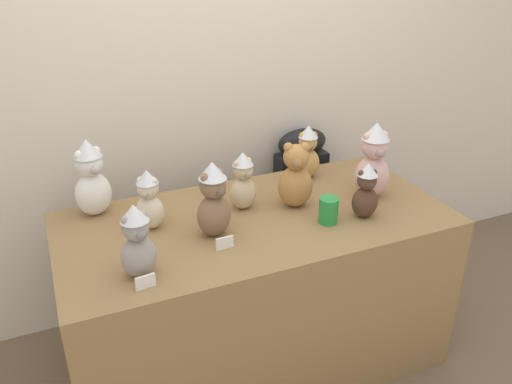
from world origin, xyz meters
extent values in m
cube|color=silver|center=(0.00, 0.90, 1.30)|extent=(7.00, 0.08, 2.60)
cube|color=olive|center=(0.00, 0.25, 0.39)|extent=(1.65, 0.79, 0.77)
cube|color=black|center=(0.50, 0.78, 0.40)|extent=(0.28, 0.12, 0.79)
ellipsoid|color=black|center=(0.50, 0.78, 0.85)|extent=(0.28, 0.12, 0.15)
ellipsoid|color=beige|center=(-0.42, 0.34, 0.84)|extent=(0.15, 0.15, 0.14)
sphere|color=beige|center=(-0.42, 0.34, 0.95)|extent=(0.09, 0.09, 0.09)
sphere|color=beige|center=(-0.45, 0.36, 0.98)|extent=(0.03, 0.03, 0.03)
sphere|color=beige|center=(-0.40, 0.33, 0.98)|extent=(0.03, 0.03, 0.03)
sphere|color=#ABA08A|center=(-0.45, 0.31, 0.94)|extent=(0.04, 0.04, 0.04)
cone|color=silver|center=(-0.42, 0.34, 1.00)|extent=(0.09, 0.09, 0.06)
ellipsoid|color=#4C3323|center=(0.42, 0.08, 0.84)|extent=(0.12, 0.11, 0.14)
sphere|color=#4C3323|center=(0.42, 0.08, 0.94)|extent=(0.08, 0.08, 0.08)
sphere|color=#4C3323|center=(0.40, 0.08, 0.97)|extent=(0.03, 0.03, 0.03)
sphere|color=#4C3323|center=(0.45, 0.07, 0.97)|extent=(0.03, 0.03, 0.03)
sphere|color=#412E23|center=(0.42, 0.04, 0.93)|extent=(0.03, 0.03, 0.03)
cone|color=silver|center=(0.42, 0.08, 0.99)|extent=(0.09, 0.09, 0.05)
ellipsoid|color=#7F6047|center=(-0.21, 0.19, 0.86)|extent=(0.17, 0.16, 0.17)
sphere|color=#7F6047|center=(-0.21, 0.19, 0.99)|extent=(0.10, 0.10, 0.10)
sphere|color=#7F6047|center=(-0.24, 0.18, 1.03)|extent=(0.04, 0.04, 0.04)
sphere|color=#7F6047|center=(-0.18, 0.20, 1.03)|extent=(0.04, 0.04, 0.04)
sphere|color=brown|center=(-0.19, 0.15, 0.98)|extent=(0.04, 0.04, 0.04)
cone|color=silver|center=(-0.21, 0.19, 1.05)|extent=(0.11, 0.11, 0.07)
ellipsoid|color=beige|center=(0.56, 0.23, 0.87)|extent=(0.18, 0.16, 0.20)
sphere|color=beige|center=(0.56, 0.23, 1.02)|extent=(0.12, 0.12, 0.12)
sphere|color=beige|center=(0.52, 0.24, 1.06)|extent=(0.04, 0.04, 0.04)
sphere|color=beige|center=(0.60, 0.23, 1.06)|extent=(0.04, 0.04, 0.04)
sphere|color=#A88783|center=(0.55, 0.18, 1.00)|extent=(0.05, 0.05, 0.05)
cone|color=silver|center=(0.56, 0.23, 1.09)|extent=(0.12, 0.12, 0.08)
ellipsoid|color=tan|center=(0.39, 0.53, 0.85)|extent=(0.14, 0.13, 0.15)
sphere|color=tan|center=(0.39, 0.53, 0.96)|extent=(0.09, 0.09, 0.09)
sphere|color=tan|center=(0.37, 0.54, 0.99)|extent=(0.03, 0.03, 0.03)
sphere|color=tan|center=(0.42, 0.52, 0.99)|extent=(0.03, 0.03, 0.03)
sphere|color=olive|center=(0.38, 0.49, 0.95)|extent=(0.04, 0.04, 0.04)
cone|color=silver|center=(0.39, 0.53, 1.01)|extent=(0.09, 0.09, 0.06)
ellipsoid|color=#CCB78E|center=(-0.02, 0.35, 0.85)|extent=(0.14, 0.12, 0.15)
sphere|color=#CCB78E|center=(-0.02, 0.35, 0.95)|extent=(0.09, 0.09, 0.09)
sphere|color=#CCB78E|center=(-0.04, 0.35, 0.99)|extent=(0.03, 0.03, 0.03)
sphere|color=#CCB78E|center=(0.01, 0.36, 0.99)|extent=(0.03, 0.03, 0.03)
sphere|color=#9D8E71|center=(-0.01, 0.32, 0.95)|extent=(0.04, 0.04, 0.04)
cone|color=silver|center=(-0.02, 0.35, 1.01)|extent=(0.09, 0.09, 0.06)
ellipsoid|color=gray|center=(-0.54, 0.03, 0.85)|extent=(0.15, 0.13, 0.15)
sphere|color=gray|center=(-0.54, 0.03, 0.96)|extent=(0.09, 0.09, 0.09)
sphere|color=gray|center=(-0.56, 0.02, 1.00)|extent=(0.03, 0.03, 0.03)
sphere|color=gray|center=(-0.51, 0.03, 1.00)|extent=(0.03, 0.03, 0.03)
sphere|color=slate|center=(-0.53, -0.01, 0.96)|extent=(0.04, 0.04, 0.04)
cone|color=silver|center=(-0.54, 0.03, 1.02)|extent=(0.10, 0.10, 0.06)
ellipsoid|color=white|center=(-0.62, 0.55, 0.87)|extent=(0.19, 0.17, 0.19)
sphere|color=white|center=(-0.62, 0.55, 1.01)|extent=(0.11, 0.11, 0.11)
sphere|color=white|center=(-0.65, 0.54, 1.05)|extent=(0.04, 0.04, 0.04)
sphere|color=white|center=(-0.58, 0.57, 1.05)|extent=(0.04, 0.04, 0.04)
sphere|color=#B4B3AF|center=(-0.60, 0.51, 1.00)|extent=(0.05, 0.05, 0.05)
cone|color=silver|center=(-0.62, 0.55, 1.07)|extent=(0.12, 0.12, 0.07)
ellipsoid|color=#B27A42|center=(0.20, 0.28, 0.87)|extent=(0.19, 0.18, 0.19)
sphere|color=#B27A42|center=(0.20, 0.28, 1.00)|extent=(0.11, 0.11, 0.11)
sphere|color=#B27A42|center=(0.17, 0.30, 1.05)|extent=(0.04, 0.04, 0.04)
sphere|color=#B27A42|center=(0.23, 0.27, 1.05)|extent=(0.04, 0.04, 0.04)
sphere|color=olive|center=(0.18, 0.24, 0.99)|extent=(0.05, 0.05, 0.05)
cylinder|color=#238C3D|center=(0.26, 0.10, 0.83)|extent=(0.08, 0.08, 0.11)
cube|color=white|center=(-0.21, 0.07, 0.80)|extent=(0.07, 0.01, 0.05)
cube|color=white|center=(-0.54, -0.06, 0.80)|extent=(0.07, 0.02, 0.05)
camera|label=1|loc=(-0.76, -1.52, 1.83)|focal=36.45mm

